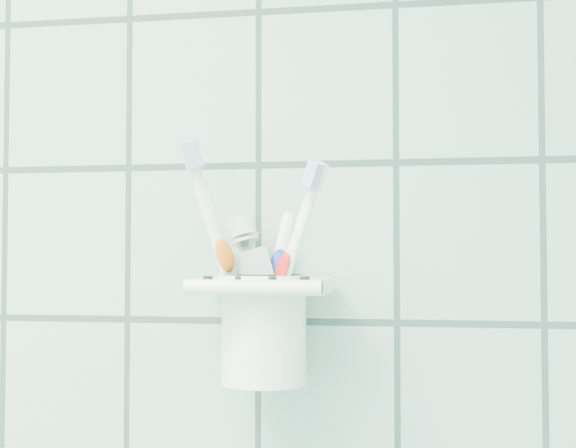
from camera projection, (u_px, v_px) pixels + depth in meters
The scene contains 6 objects.
holder_bracket at pixel (263, 288), 0.68m from camera, with size 0.11×0.10×0.03m.
cup at pixel (264, 324), 0.68m from camera, with size 0.08×0.08×0.09m.
toothbrush_pink at pixel (261, 251), 0.69m from camera, with size 0.06×0.04×0.20m.
toothbrush_blue at pixel (255, 257), 0.67m from camera, with size 0.03×0.08×0.19m.
toothbrush_orange at pixel (252, 262), 0.67m from camera, with size 0.07×0.04×0.18m.
toothpaste_tube at pixel (280, 279), 0.68m from camera, with size 0.07×0.04×0.15m.
Camera 1 is at (0.77, 0.49, 1.31)m, focal length 50.00 mm.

